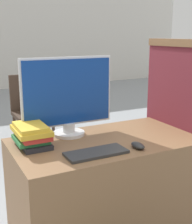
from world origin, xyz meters
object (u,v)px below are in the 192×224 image
Objects in this scene: keyboard at (96,153)px; mouse at (138,145)px; monitor at (68,96)px; far_chair at (31,107)px; book_stack at (32,135)px.

keyboard is 3.19× the size of mouse.
keyboard is at bearing -89.29° from monitor.
far_chair is (0.26, 2.29, -0.25)m from keyboard.
mouse reaches higher than keyboard.
monitor is 0.34m from book_stack.
mouse is 0.39× the size of book_stack.
book_stack is 2.09m from far_chair.
keyboard is 1.24× the size of book_stack.
keyboard is at bearing 173.68° from mouse.
keyboard is 2.32m from far_chair.
book_stack is at bearing -116.44° from far_chair.
book_stack reaches higher than mouse.
monitor reaches higher than far_chair.
book_stack is at bearing 148.89° from mouse.
keyboard is (0.00, -0.38, -0.25)m from monitor.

